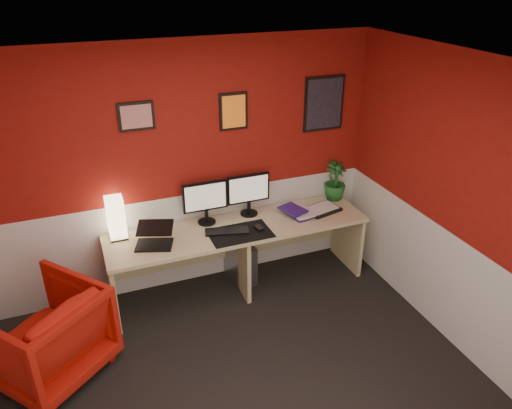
# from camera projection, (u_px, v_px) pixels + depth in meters

# --- Properties ---
(ground) EXTENTS (4.00, 3.50, 0.01)m
(ground) POSITION_uv_depth(u_px,v_px,m) (241.00, 401.00, 3.85)
(ground) COLOR black
(ground) RESTS_ON ground
(ceiling) EXTENTS (4.00, 3.50, 0.01)m
(ceiling) POSITION_uv_depth(u_px,v_px,m) (234.00, 80.00, 2.72)
(ceiling) COLOR white
(ceiling) RESTS_ON ground
(wall_back) EXTENTS (4.00, 0.01, 2.50)m
(wall_back) POSITION_uv_depth(u_px,v_px,m) (178.00, 173.00, 4.74)
(wall_back) COLOR maroon
(wall_back) RESTS_ON ground
(wall_right) EXTENTS (0.01, 3.50, 2.50)m
(wall_right) POSITION_uv_depth(u_px,v_px,m) (473.00, 217.00, 3.93)
(wall_right) COLOR maroon
(wall_right) RESTS_ON ground
(wainscot_back) EXTENTS (4.00, 0.01, 1.00)m
(wainscot_back) POSITION_uv_depth(u_px,v_px,m) (183.00, 240.00, 5.07)
(wainscot_back) COLOR silver
(wainscot_back) RESTS_ON ground
(wainscot_right) EXTENTS (0.01, 3.50, 1.00)m
(wainscot_right) POSITION_uv_depth(u_px,v_px,m) (455.00, 293.00, 4.27)
(wainscot_right) COLOR silver
(wainscot_right) RESTS_ON ground
(desk) EXTENTS (2.60, 0.65, 0.73)m
(desk) POSITION_uv_depth(u_px,v_px,m) (239.00, 258.00, 5.01)
(desk) COLOR tan
(desk) RESTS_ON ground
(shoji_lamp) EXTENTS (0.16, 0.16, 0.40)m
(shoji_lamp) POSITION_uv_depth(u_px,v_px,m) (116.00, 219.00, 4.57)
(shoji_lamp) COLOR #FFE5B2
(shoji_lamp) RESTS_ON desk
(laptop) EXTENTS (0.39, 0.33, 0.22)m
(laptop) POSITION_uv_depth(u_px,v_px,m) (153.00, 235.00, 4.48)
(laptop) COLOR black
(laptop) RESTS_ON desk
(monitor_left) EXTENTS (0.45, 0.06, 0.58)m
(monitor_left) POSITION_uv_depth(u_px,v_px,m) (205.00, 197.00, 4.79)
(monitor_left) COLOR black
(monitor_left) RESTS_ON desk
(monitor_right) EXTENTS (0.45, 0.06, 0.58)m
(monitor_right) POSITION_uv_depth(u_px,v_px,m) (249.00, 189.00, 4.96)
(monitor_right) COLOR black
(monitor_right) RESTS_ON desk
(desk_mat) EXTENTS (0.60, 0.38, 0.01)m
(desk_mat) POSITION_uv_depth(u_px,v_px,m) (240.00, 233.00, 4.73)
(desk_mat) COLOR black
(desk_mat) RESTS_ON desk
(keyboard) EXTENTS (0.44, 0.24, 0.02)m
(keyboard) POSITION_uv_depth(u_px,v_px,m) (227.00, 231.00, 4.74)
(keyboard) COLOR black
(keyboard) RESTS_ON desk_mat
(mouse) EXTENTS (0.08, 0.11, 0.03)m
(mouse) POSITION_uv_depth(u_px,v_px,m) (259.00, 228.00, 4.78)
(mouse) COLOR black
(mouse) RESTS_ON desk_mat
(book_bottom) EXTENTS (0.27, 0.34, 0.03)m
(book_bottom) POSITION_uv_depth(u_px,v_px,m) (291.00, 216.00, 5.02)
(book_bottom) COLOR navy
(book_bottom) RESTS_ON desk
(book_middle) EXTENTS (0.23, 0.30, 0.02)m
(book_middle) POSITION_uv_depth(u_px,v_px,m) (291.00, 214.00, 5.00)
(book_middle) COLOR silver
(book_middle) RESTS_ON book_bottom
(book_top) EXTENTS (0.28, 0.32, 0.03)m
(book_top) POSITION_uv_depth(u_px,v_px,m) (285.00, 213.00, 4.98)
(book_top) COLOR navy
(book_top) RESTS_ON book_middle
(zen_tray) EXTENTS (0.40, 0.32, 0.03)m
(zen_tray) POSITION_uv_depth(u_px,v_px,m) (322.00, 209.00, 5.15)
(zen_tray) COLOR black
(zen_tray) RESTS_ON desk
(potted_plant) EXTENTS (0.28, 0.28, 0.42)m
(potted_plant) POSITION_uv_depth(u_px,v_px,m) (335.00, 181.00, 5.32)
(potted_plant) COLOR #19591E
(potted_plant) RESTS_ON desk
(pc_tower) EXTENTS (0.25, 0.47, 0.45)m
(pc_tower) POSITION_uv_depth(u_px,v_px,m) (240.00, 260.00, 5.23)
(pc_tower) COLOR #99999E
(pc_tower) RESTS_ON ground
(armchair) EXTENTS (1.19, 1.19, 0.78)m
(armchair) POSITION_uv_depth(u_px,v_px,m) (44.00, 334.00, 3.95)
(armchair) COLOR red
(armchair) RESTS_ON ground
(art_left) EXTENTS (0.32, 0.02, 0.26)m
(art_left) POSITION_uv_depth(u_px,v_px,m) (136.00, 116.00, 4.35)
(art_left) COLOR red
(art_left) RESTS_ON wall_back
(art_center) EXTENTS (0.28, 0.02, 0.36)m
(art_center) POSITION_uv_depth(u_px,v_px,m) (234.00, 111.00, 4.67)
(art_center) COLOR orange
(art_center) RESTS_ON wall_back
(art_right) EXTENTS (0.44, 0.02, 0.56)m
(art_right) POSITION_uv_depth(u_px,v_px,m) (324.00, 104.00, 4.99)
(art_right) COLOR black
(art_right) RESTS_ON wall_back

